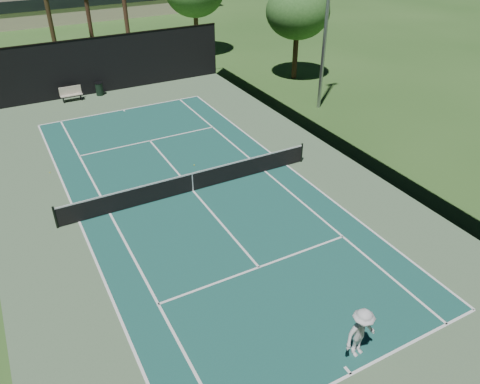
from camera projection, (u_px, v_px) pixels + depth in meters
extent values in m
plane|color=#2E5720|center=(193.00, 191.00, 22.92)|extent=(160.00, 160.00, 0.00)
cube|color=#54704E|center=(193.00, 191.00, 22.92)|extent=(18.00, 32.00, 0.01)
cube|color=#195149|center=(193.00, 191.00, 22.91)|extent=(10.97, 23.77, 0.01)
cube|color=white|center=(351.00, 374.00, 14.04)|extent=(10.97, 0.10, 0.01)
cube|color=white|center=(123.00, 110.00, 31.78)|extent=(10.97, 0.10, 0.01)
cube|color=white|center=(259.00, 267.00, 18.13)|extent=(8.23, 0.10, 0.01)
cube|color=white|center=(150.00, 141.00, 27.68)|extent=(8.23, 0.10, 0.01)
cube|color=white|center=(79.00, 222.00, 20.70)|extent=(0.10, 23.77, 0.01)
cube|color=white|center=(287.00, 165.00, 25.12)|extent=(0.10, 23.77, 0.01)
cube|color=white|center=(110.00, 213.00, 21.25)|extent=(0.10, 23.77, 0.01)
cube|color=white|center=(265.00, 171.00, 24.56)|extent=(0.10, 23.77, 0.01)
cube|color=white|center=(193.00, 191.00, 22.91)|extent=(0.10, 12.80, 0.01)
cube|color=white|center=(348.00, 370.00, 14.15)|extent=(0.10, 0.30, 0.01)
cube|color=white|center=(124.00, 110.00, 31.67)|extent=(0.10, 0.30, 0.01)
cylinder|color=black|center=(55.00, 218.00, 20.05)|extent=(0.10, 0.10, 1.10)
cylinder|color=black|center=(302.00, 153.00, 25.20)|extent=(0.10, 0.10, 1.10)
cube|color=black|center=(193.00, 182.00, 22.65)|extent=(12.80, 0.02, 0.92)
cube|color=white|center=(192.00, 174.00, 22.40)|extent=(12.80, 0.04, 0.07)
cube|color=white|center=(193.00, 182.00, 22.65)|extent=(0.05, 0.03, 0.92)
cube|color=black|center=(103.00, 65.00, 33.80)|extent=(18.00, 0.04, 4.00)
cube|color=black|center=(343.00, 119.00, 25.48)|extent=(0.04, 32.00, 4.00)
cube|color=black|center=(99.00, 37.00, 32.74)|extent=(18.00, 0.06, 0.06)
imported|color=silver|center=(361.00, 333.00, 14.22)|extent=(1.25, 0.80, 1.84)
sphere|color=#CAE433|center=(179.00, 179.00, 23.81)|extent=(0.07, 0.07, 0.07)
sphere|color=#AECC2E|center=(194.00, 165.00, 25.09)|extent=(0.08, 0.08, 0.08)
sphere|color=gold|center=(50.00, 173.00, 24.42)|extent=(0.06, 0.06, 0.06)
cube|color=#BDB19D|center=(71.00, 95.00, 32.95)|extent=(1.50, 0.45, 0.05)
cube|color=beige|center=(70.00, 90.00, 32.94)|extent=(1.50, 0.06, 0.55)
cube|color=black|center=(63.00, 100.00, 32.84)|extent=(0.06, 0.40, 0.42)
cube|color=black|center=(81.00, 97.00, 33.32)|extent=(0.06, 0.40, 0.42)
cylinder|color=black|center=(99.00, 89.00, 33.98)|extent=(0.52, 0.52, 0.90)
cylinder|color=black|center=(98.00, 83.00, 33.73)|extent=(0.56, 0.56, 0.05)
cylinder|color=#43311C|center=(49.00, 15.00, 37.76)|extent=(0.36, 0.36, 8.55)
cylinder|color=#462B1E|center=(88.00, 12.00, 40.90)|extent=(0.36, 0.36, 7.65)
cylinder|color=#4E3021|center=(125.00, 7.00, 39.31)|extent=(0.36, 0.36, 9.00)
cylinder|color=#4A3120|center=(197.00, 35.00, 42.43)|extent=(0.40, 0.40, 3.52)
cylinder|color=#4A2D1F|center=(295.00, 58.00, 36.64)|extent=(0.40, 0.40, 3.30)
ellipsoid|color=#326527|center=(298.00, 11.00, 34.81)|extent=(4.80, 4.80, 4.08)
cube|color=black|center=(47.00, 4.00, 51.47)|extent=(38.00, 0.15, 1.20)
cylinder|color=#97999F|center=(327.00, 16.00, 29.05)|extent=(0.24, 0.24, 12.00)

